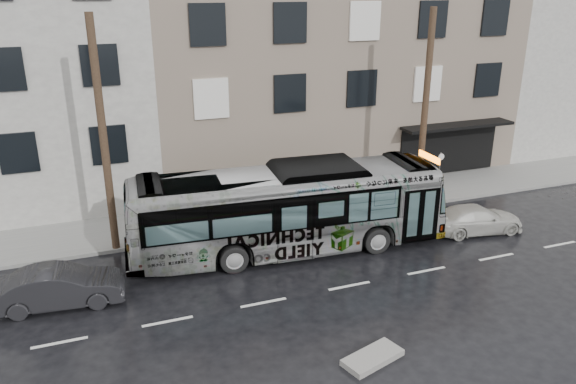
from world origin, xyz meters
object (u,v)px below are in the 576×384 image
(sign_post, at_px, (439,176))
(bus, at_px, (287,209))
(utility_pole_rear, at_px, (103,138))
(white_sedan, at_px, (476,219))
(utility_pole_front, at_px, (425,111))
(dark_sedan, at_px, (60,287))

(sign_post, bearing_deg, bus, -165.13)
(utility_pole_rear, height_order, white_sedan, utility_pole_rear)
(white_sedan, bearing_deg, utility_pole_front, 18.74)
(utility_pole_front, relative_size, dark_sedan, 2.20)
(utility_pole_rear, relative_size, sign_post, 3.75)
(sign_post, distance_m, dark_sedan, 17.50)
(utility_pole_front, xyz_separation_m, utility_pole_rear, (-14.00, 0.00, 0.00))
(bus, relative_size, white_sedan, 3.10)
(sign_post, relative_size, bus, 0.19)
(dark_sedan, bearing_deg, white_sedan, -84.82)
(white_sedan, bearing_deg, utility_pole_rear, 84.55)
(bus, bearing_deg, sign_post, -70.85)
(utility_pole_rear, xyz_separation_m, dark_sedan, (-2.02, -3.57, -3.98))
(sign_post, relative_size, dark_sedan, 0.59)
(utility_pole_front, height_order, sign_post, utility_pole_front)
(utility_pole_front, bearing_deg, bus, -163.07)
(sign_post, bearing_deg, white_sedan, -97.07)
(utility_pole_rear, height_order, dark_sedan, utility_pole_rear)
(utility_pole_front, distance_m, sign_post, 3.48)
(sign_post, height_order, bus, bus)
(utility_pole_rear, bearing_deg, sign_post, 0.00)
(utility_pole_front, bearing_deg, utility_pole_rear, 180.00)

